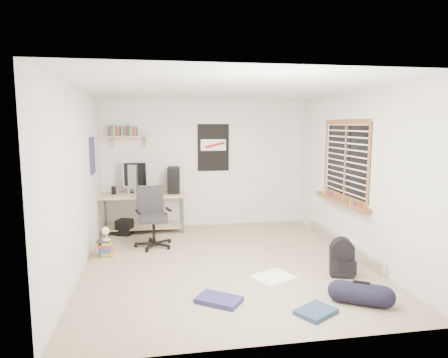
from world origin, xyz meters
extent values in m
cube|color=gray|center=(0.00, 0.00, -0.01)|extent=(4.00, 4.50, 0.01)
cube|color=white|center=(0.00, 0.00, 2.50)|extent=(4.00, 4.50, 0.01)
cube|color=silver|center=(0.00, 2.25, 1.25)|extent=(4.00, 0.01, 2.50)
cube|color=silver|center=(-2.00, 0.00, 1.25)|extent=(0.01, 4.50, 2.50)
cube|color=silver|center=(2.00, 0.00, 1.25)|extent=(0.01, 4.50, 2.50)
cube|color=tan|center=(-1.22, 1.95, 0.36)|extent=(1.64, 0.93, 0.71)
cube|color=#939397|center=(-1.48, 2.00, 0.92)|extent=(0.38, 0.29, 0.43)
cube|color=#98989D|center=(-1.36, 2.00, 0.95)|extent=(0.45, 0.13, 0.49)
cube|color=black|center=(-0.64, 2.00, 0.95)|extent=(0.26, 0.48, 0.49)
cube|color=black|center=(-1.06, 1.67, 0.72)|extent=(0.43, 0.16, 0.02)
cube|color=black|center=(-1.75, 1.97, 0.79)|extent=(0.08, 0.08, 0.16)
cube|color=black|center=(-1.13, 1.67, 0.80)|extent=(0.12, 0.12, 0.19)
cube|color=#252527|center=(-1.03, 0.95, 0.49)|extent=(0.78, 0.78, 0.99)
cube|color=tan|center=(-1.45, 2.14, 1.78)|extent=(0.80, 0.22, 0.24)
cube|color=black|center=(0.15, 2.23, 1.55)|extent=(0.62, 0.03, 0.92)
cube|color=navy|center=(-1.99, 1.20, 1.50)|extent=(0.02, 0.42, 0.60)
cube|color=brown|center=(1.95, 0.30, 1.45)|extent=(0.10, 1.50, 1.26)
cube|color=#B7B2A8|center=(1.96, 0.30, 0.09)|extent=(0.08, 2.50, 0.18)
cube|color=black|center=(1.43, -0.77, 0.20)|extent=(0.36, 0.32, 0.40)
cylinder|color=black|center=(1.25, -1.61, 0.14)|extent=(0.34, 0.34, 0.49)
cube|color=white|center=(0.50, -0.75, 0.02)|extent=(0.64, 0.60, 0.04)
cube|color=navy|center=(-0.30, -1.29, 0.03)|extent=(0.58, 0.54, 0.05)
cube|color=#233650|center=(0.67, -1.74, 0.03)|extent=(0.50, 0.47, 0.05)
cube|color=brown|center=(-1.75, 0.55, 0.15)|extent=(0.43, 0.36, 0.27)
cube|color=silver|center=(-1.73, 0.53, 0.38)|extent=(0.15, 0.22, 0.21)
cube|color=black|center=(-1.56, 1.77, 0.14)|extent=(0.33, 0.33, 0.28)
camera|label=1|loc=(-0.97, -5.53, 2.00)|focal=32.00mm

